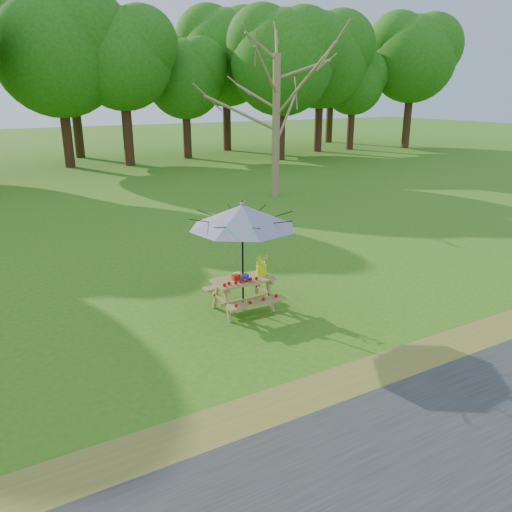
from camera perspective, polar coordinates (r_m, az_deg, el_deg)
ground at (r=10.89m, az=9.63°, el=-4.75°), size 120.00×120.00×0.00m
drygrass_strip at (r=9.13m, az=20.86°, el=-10.50°), size 120.00×1.20×0.01m
treeline at (r=30.63m, az=-18.90°, el=24.50°), size 60.00×12.00×16.00m
picnic_table at (r=10.06m, az=-1.49°, el=-4.46°), size 1.20×1.32×0.67m
patio_umbrella at (r=9.55m, az=-1.57°, el=4.56°), size 2.44×2.44×2.25m
produce_bins at (r=9.90m, az=-1.80°, el=-2.38°), size 0.27×0.44×0.13m
tomatoes_row at (r=9.70m, az=-1.79°, el=-2.92°), size 0.77×0.13×0.07m
flower_bucket at (r=10.06m, az=0.63°, el=-0.86°), size 0.34×0.31×0.46m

